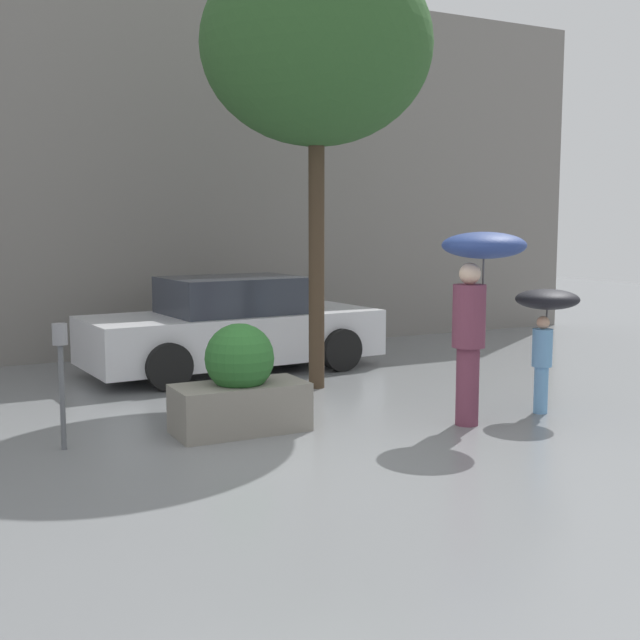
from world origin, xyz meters
The scene contains 8 objects.
ground_plane centered at (0.00, 0.00, 0.00)m, with size 40.00×40.00×0.00m, color slate.
building_facade centered at (0.00, 6.50, 3.00)m, with size 18.00×0.30×6.00m.
planter_box centered at (-0.11, 1.20, 0.48)m, with size 1.35×0.71×1.12m.
person_adult centered at (2.22, 0.36, 1.52)m, with size 0.88×0.88×2.04m.
person_child centered at (3.26, 0.45, 1.11)m, with size 0.71×0.71×1.39m.
parked_car_near centered at (1.07, 4.48, 0.62)m, with size 4.35×2.14×1.36m.
street_tree centered at (1.59, 2.83, 4.29)m, with size 2.89×2.89×5.54m.
parking_meter centered at (-1.84, 1.35, 0.87)m, with size 0.14×0.14×1.20m.
Camera 1 is at (-3.04, -6.32, 2.12)m, focal length 45.00 mm.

